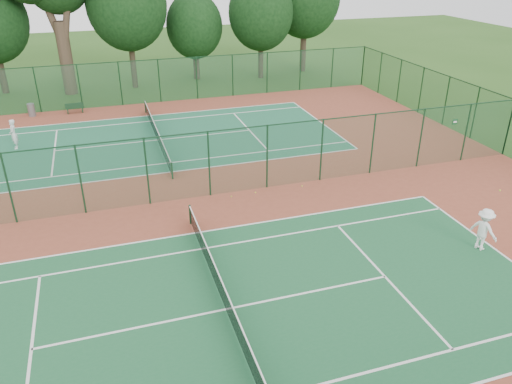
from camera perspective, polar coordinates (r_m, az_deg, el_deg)
ground at (r=25.62m, az=-8.57°, el=-0.83°), size 120.00×120.00×0.00m
red_pad at (r=25.61m, az=-8.57°, el=-0.82°), size 40.00×36.00×0.01m
court_near at (r=18.16m, az=-3.49°, el=-13.26°), size 23.77×10.97×0.01m
court_far at (r=33.82m, az=-11.24°, el=5.84°), size 23.77×10.97×0.01m
fence_north at (r=41.92m, az=-13.12°, el=12.14°), size 40.00×0.09×3.50m
fence_east at (r=33.88m, az=26.91°, el=6.62°), size 0.09×36.00×3.50m
fence_divider at (r=24.87m, az=-8.84°, el=2.78°), size 40.00×0.09×3.50m
tennis_net_near at (r=17.82m, az=-3.54°, el=-11.94°), size 0.10×12.90×0.97m
tennis_net_far at (r=33.65m, az=-11.32°, el=6.69°), size 0.10×12.90×0.97m
player_near at (r=22.91m, az=24.60°, el=-3.90°), size 1.03×1.36×1.87m
player_far at (r=34.97m, az=-25.97°, el=5.96°), size 0.54×0.74×1.87m
trash_bin at (r=41.54m, az=-24.29°, el=8.54°), size 0.56×0.56×0.96m
bench at (r=41.09m, az=-20.01°, el=9.04°), size 1.36×0.46×0.83m
stray_ball_a at (r=26.75m, az=5.29°, el=0.69°), size 0.07×0.07×0.07m
stray_ball_b at (r=25.94m, az=-0.06°, el=-0.05°), size 0.07×0.07×0.07m
stray_ball_c at (r=25.55m, az=-2.84°, el=-0.52°), size 0.06×0.06×0.06m
evergreen_row at (r=48.43m, az=-13.08°, el=11.85°), size 39.00×5.00×12.00m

